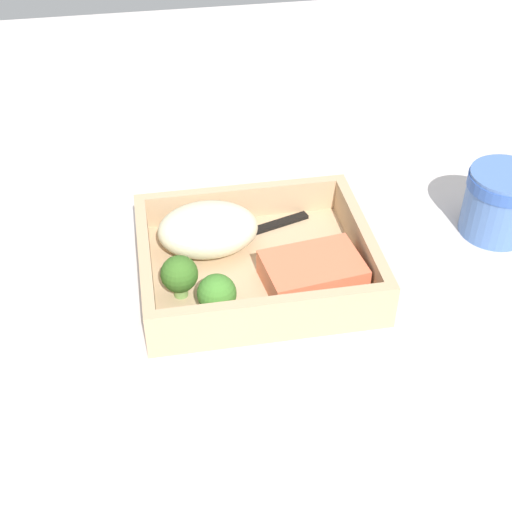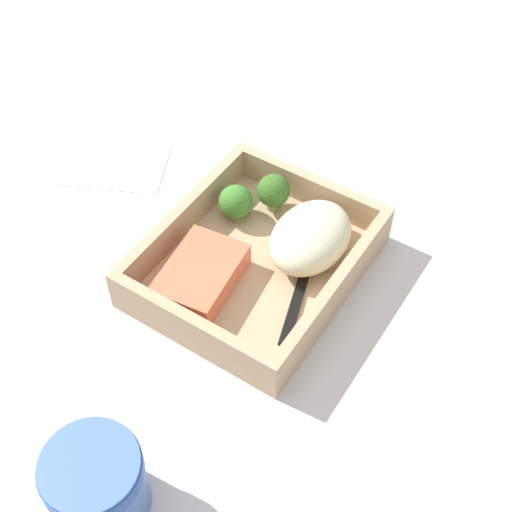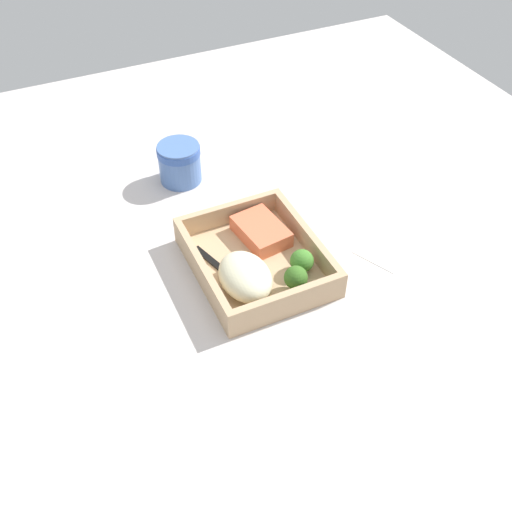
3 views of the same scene
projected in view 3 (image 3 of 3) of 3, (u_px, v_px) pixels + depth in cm
name	position (u px, v px, depth cm)	size (l,w,h in cm)	color
ground_plane	(256.00, 272.00, 101.96)	(160.00, 160.00, 2.00)	beige
takeout_tray	(256.00, 265.00, 100.85)	(24.41, 20.31, 1.20)	tan
tray_rim	(256.00, 254.00, 99.07)	(24.41, 20.31, 3.93)	tan
salmon_fillet	(261.00, 231.00, 103.97)	(10.02, 6.87, 2.84)	#E66B48
mashed_potatoes	(245.00, 277.00, 94.40)	(10.93, 8.01, 5.25)	beige
broccoli_floret_1	(302.00, 261.00, 97.46)	(3.93, 3.93, 4.25)	#81AE5A
broccoli_floret_2	(296.00, 278.00, 94.03)	(3.81, 3.81, 4.74)	#74A050
fork	(230.00, 276.00, 97.89)	(15.57, 6.31, 0.44)	black
paper_cup	(179.00, 161.00, 116.08)	(8.39, 8.39, 7.88)	#4B6FB0
receipt_slip	(391.00, 243.00, 105.49)	(8.37, 12.60, 0.24)	white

